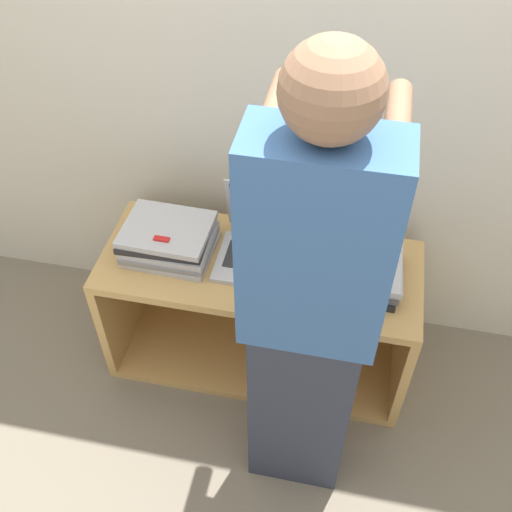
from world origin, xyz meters
TOP-DOWN VIEW (x-y plane):
  - ground_plane at (0.00, 0.00)m, footprint 12.00×12.00m
  - wall_back at (0.00, 0.62)m, footprint 8.00×0.05m
  - cart at (0.00, 0.32)m, footprint 1.26×0.51m
  - laptop_open at (0.00, 0.31)m, footprint 0.34×0.33m
  - laptop_stack_left at (-0.37, 0.26)m, footprint 0.36×0.29m
  - laptop_stack_right at (0.37, 0.26)m, footprint 0.35×0.29m
  - person at (0.24, -0.21)m, footprint 0.40×0.54m
  - inventory_tag at (-0.37, 0.19)m, footprint 0.06×0.02m

SIDE VIEW (x-z plane):
  - ground_plane at x=0.00m, z-range 0.00..0.00m
  - cart at x=0.00m, z-range 0.00..0.60m
  - laptop_stack_right at x=0.37m, z-range 0.60..0.70m
  - laptop_open at x=0.00m, z-range 0.52..0.80m
  - laptop_stack_left at x=-0.37m, z-range 0.60..0.72m
  - inventory_tag at x=-0.37m, z-range 0.72..0.73m
  - person at x=0.24m, z-range 0.01..1.78m
  - wall_back at x=0.00m, z-range 0.00..2.40m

